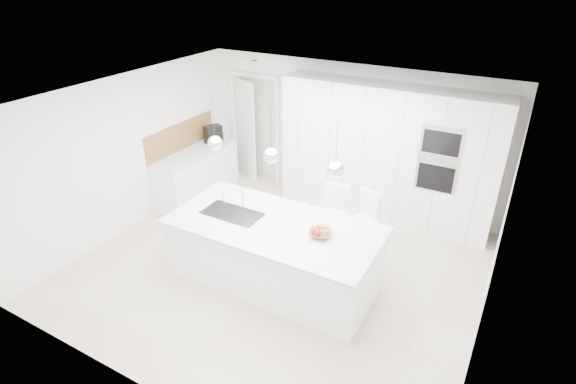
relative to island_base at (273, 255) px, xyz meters
The scene contains 27 objects.
floor 0.53m from the island_base, 108.43° to the left, with size 5.50×5.50×0.00m, color beige.
wall_back 2.92m from the island_base, 92.05° to the left, with size 5.50×5.50×0.00m, color white.
wall_left 2.98m from the island_base, behind, with size 5.00×5.00×0.00m, color white.
ceiling 2.09m from the island_base, 108.43° to the left, with size 5.50×5.50×0.00m, color white.
tall_cabinets 2.69m from the island_base, 74.36° to the left, with size 3.60×0.60×2.30m, color white.
oven_stack 2.86m from the island_base, 53.85° to the left, with size 0.62×0.04×1.05m, color #A5A5A8, non-canonical shape.
doorway_frame 3.50m from the island_base, 126.50° to the left, with size 1.11×0.08×2.13m, color white, non-canonical shape.
hallway_door 3.61m from the island_base, 130.22° to the left, with size 0.82×0.04×2.00m, color white.
radiator 3.28m from the island_base, 122.08° to the left, with size 0.32×0.04×1.40m, color white, non-canonical shape.
left_base_cabinets 2.96m from the island_base, 149.53° to the left, with size 0.60×1.80×0.86m, color white.
left_worktop 2.99m from the island_base, 149.53° to the left, with size 0.62×1.82×0.04m, color silver.
oak_backsplash 3.29m from the island_base, 152.14° to the left, with size 0.02×1.80×0.50m, color olive.
island_base is the anchor object (origin of this frame).
island_worktop 0.45m from the island_base, 90.00° to the left, with size 2.84×1.40×0.04m, color silver.
island_sink 0.76m from the island_base, behind, with size 0.84×0.44×0.18m, color #3F3F42, non-canonical shape.
island_tap 0.89m from the island_base, 161.57° to the left, with size 0.02×0.02×0.30m, color white.
pendant_left 1.70m from the island_base, behind, with size 0.20×0.20×0.20m, color white.
pendant_mid 1.47m from the island_base, 146.31° to the right, with size 0.20×0.20×0.20m, color white.
pendant_right 1.70m from the island_base, ahead, with size 0.20×0.20×0.20m, color white.
fruit_bowl 0.83m from the island_base, ahead, with size 0.29×0.29×0.07m, color olive.
espresso_machine 3.31m from the island_base, 141.06° to the left, with size 0.20×0.31×0.34m, color black.
bar_stool_left 1.03m from the island_base, 62.62° to the left, with size 0.38×0.53×1.16m, color white, non-canonical shape.
bar_stool_right 1.38m from the island_base, 47.26° to the left, with size 0.37×0.51×1.12m, color white, non-canonical shape.
apple_a 0.84m from the island_base, ahead, with size 0.08×0.08×0.08m, color red.
apple_b 0.83m from the island_base, ahead, with size 0.09×0.09×0.09m, color red.
apple_c 0.81m from the island_base, ahead, with size 0.07×0.07×0.07m, color red.
banana_bunch 0.90m from the island_base, ahead, with size 0.22×0.22×0.03m, color yellow.
Camera 1 is at (2.73, -4.61, 4.02)m, focal length 28.00 mm.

